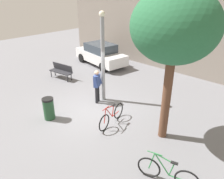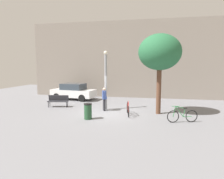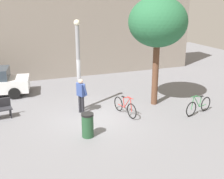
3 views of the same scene
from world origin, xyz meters
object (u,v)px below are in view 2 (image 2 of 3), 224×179
Objects in this scene: person_by_lamppost at (104,97)px; park_bench at (58,100)px; plaza_tree at (160,53)px; trash_bin at (88,111)px; parked_car_white at (73,91)px; bicycle_red at (128,109)px; lamppost at (106,78)px; bicycle_green at (182,116)px.

person_by_lamppost is 3.97m from park_bench.
trash_bin is at bearing -151.29° from plaza_tree.
person_by_lamppost reaches higher than trash_bin.
parked_car_white reaches higher than trash_bin.
bicycle_red is (1.84, -0.93, -0.58)m from person_by_lamppost.
lamppost is at bearing -3.33° from park_bench.
bicycle_red is 2.73m from trash_bin.
person_by_lamppost is 5.85m from parked_car_white.
lamppost reaches higher than bicycle_green.
lamppost is at bearing 87.09° from person_by_lamppost.
trash_bin is (-5.52, -0.41, 0.11)m from bicycle_green.
lamppost is 0.81× the size of plaza_tree.
plaza_tree is (3.79, -0.55, 1.78)m from lamppost.
bicycle_red is at bearing -36.11° from lamppost.
park_bench is at bearing -87.05° from parked_car_white.
plaza_tree is 5.45× the size of trash_bin.
trash_bin is at bearing -41.59° from park_bench.
person_by_lamppost is 2.55m from trash_bin.
bicycle_red is at bearing -26.81° from person_by_lamppost.
park_bench is at bearing 164.85° from bicycle_red.
plaza_tree is at bearing 28.71° from trash_bin.
plaza_tree is 3.04× the size of bicycle_green.
person_by_lamppost is 1.71× the size of trash_bin.
plaza_tree is 9.60m from parked_car_white.
parked_car_white is (-4.09, 4.18, -0.19)m from person_by_lamppost.
bicycle_green is (5.09, -2.46, -1.93)m from lamppost.
person_by_lamppost is at bearing 177.66° from plaza_tree.
parked_car_white reaches higher than park_bench.
parked_car_white is at bearing 151.21° from plaza_tree.
lamppost is at bearing 143.89° from bicycle_red.
person_by_lamppost reaches higher than parked_car_white.
bicycle_green is (9.01, -2.69, -0.16)m from park_bench.
lamppost reaches higher than bicycle_red.
plaza_tree is at bearing -5.79° from park_bench.
bicycle_red is 3.46m from bicycle_green.
trash_bin reaches higher than bicycle_red.
parked_car_white is at bearing 139.21° from bicycle_red.
park_bench is at bearing 176.67° from lamppost.
plaza_tree reaches higher than parked_car_white.
park_bench is 1.69× the size of trash_bin.
bicycle_green is at bearing -19.13° from bicycle_red.
trash_bin is (-0.44, -2.87, -1.82)m from lamppost.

